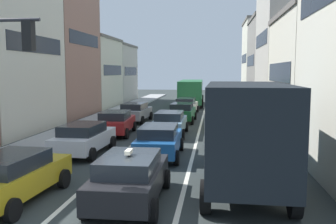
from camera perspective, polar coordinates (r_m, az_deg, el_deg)
The scene contains 19 objects.
ground_plane at distance 10.36m, azimuth -8.67°, elevation -16.24°, with size 140.00×140.00×0.00m, color #2D3433.
sidewalk_left at distance 30.91m, azimuth -10.53°, elevation -1.03°, with size 2.60×64.00×0.14m, color #9F9F9F.
lane_stripe_left at distance 29.78m, azimuth -1.32°, elevation -1.33°, with size 0.16×60.00×0.01m, color silver.
lane_stripe_right at distance 29.48m, azimuth 5.23°, elevation -1.43°, with size 0.16×60.00×0.01m, color silver.
building_row_left at distance 33.81m, azimuth -18.71°, elevation 7.48°, with size 7.20×43.90×12.49m.
building_row_right at distance 31.70m, azimuth 20.59°, elevation 8.46°, with size 7.20×43.90×12.54m.
removalist_box_truck at distance 12.53m, azimuth 11.81°, elevation -2.96°, with size 2.78×7.73×3.58m.
taxi_centre_lane_front at distance 11.34m, azimuth -5.88°, elevation -9.93°, with size 2.10×4.32×1.66m.
sedan_left_lane_front at distance 12.33m, azimuth -22.94°, elevation -9.07°, with size 2.29×4.41×1.49m.
sedan_centre_lane_second at distance 17.09m, azimuth -1.39°, elevation -4.37°, with size 2.14×4.34×1.49m.
wagon_left_lane_second at distance 18.15m, azimuth -12.86°, elevation -3.89°, with size 2.18×4.36×1.49m.
hatchback_centre_lane_third at distance 22.87m, azimuth 0.28°, elevation -1.65°, with size 2.06×4.30×1.49m.
sedan_left_lane_third at distance 23.27m, azimuth -8.08°, elevation -1.57°, with size 2.26×4.40×1.49m.
coupe_centre_lane_fourth at distance 28.93m, azimuth 2.18°, elevation 0.02°, with size 2.15×4.35×1.49m.
sedan_left_lane_fourth at distance 29.14m, azimuth -5.11°, elevation 0.05°, with size 2.23×4.38×1.49m.
sedan_centre_lane_fifth at distance 34.42m, azimuth 2.81°, elevation 1.02°, with size 2.22×4.38×1.49m.
sedan_right_lane_behind_truck at distance 19.58m, azimuth 9.77°, elevation -3.09°, with size 2.15×4.35×1.49m.
wagon_right_lane_far at distance 25.63m, azimuth 9.02°, elevation -0.86°, with size 2.11×4.33×1.49m.
bus_mid_queue_primary at distance 42.79m, azimuth 3.61°, elevation 3.35°, with size 3.00×10.56×2.90m.
Camera 1 is at (2.67, -9.19, 3.96)m, focal length 39.47 mm.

